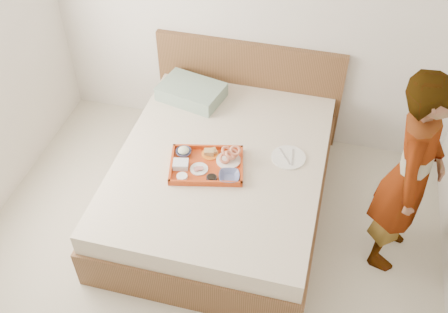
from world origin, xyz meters
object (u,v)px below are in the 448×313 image
object	(u,v)px
person	(410,176)
bed	(221,182)
tray	(207,165)
dinner_plate	(288,157)

from	to	relation	value
person	bed	bearing A→B (deg)	96.43
bed	tray	xyz separation A→B (m)	(-0.08, -0.12, 0.29)
person	dinner_plate	bearing A→B (deg)	84.89
bed	tray	size ratio (longest dim) A/B	3.71
dinner_plate	person	distance (m)	0.91
bed	dinner_plate	bearing A→B (deg)	14.16
tray	person	xyz separation A→B (m)	(1.41, -0.01, 0.25)
dinner_plate	person	bearing A→B (deg)	-17.13
tray	dinner_plate	xyz separation A→B (m)	(0.58, 0.25, -0.02)
dinner_plate	person	size ratio (longest dim) A/B	0.16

